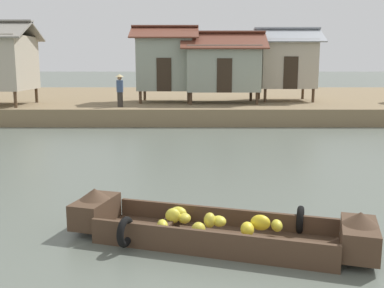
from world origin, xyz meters
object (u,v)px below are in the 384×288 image
at_px(banana_boat, 217,228).
at_px(stilt_house_mid_left, 167,62).
at_px(stilt_house_left, 0,62).
at_px(stilt_house_mid_right, 225,67).
at_px(vendor_person, 122,89).
at_px(stilt_house_right, 288,63).

relative_size(banana_boat, stilt_house_mid_left, 1.23).
distance_m(banana_boat, stilt_house_mid_left, 18.93).
distance_m(banana_boat, stilt_house_left, 19.97).
xyz_separation_m(stilt_house_left, stilt_house_mid_left, (8.69, 1.95, -0.04)).
bearing_deg(stilt_house_mid_right, banana_boat, -94.14).
height_order(stilt_house_mid_left, stilt_house_mid_right, stilt_house_mid_left).
relative_size(banana_boat, stilt_house_mid_right, 1.13).
distance_m(stilt_house_mid_left, vendor_person, 3.93).
bearing_deg(stilt_house_mid_right, stilt_house_mid_left, 171.94).
relative_size(stilt_house_mid_left, vendor_person, 2.59).
bearing_deg(stilt_house_left, stilt_house_mid_left, 12.66).
height_order(stilt_house_mid_right, stilt_house_right, stilt_house_right).
bearing_deg(stilt_house_mid_right, vendor_person, -154.62).
distance_m(stilt_house_left, stilt_house_right, 15.98).
height_order(stilt_house_left, stilt_house_right, stilt_house_left).
relative_size(stilt_house_mid_left, stilt_house_mid_right, 0.92).
distance_m(stilt_house_mid_right, stilt_house_right, 4.04).
relative_size(stilt_house_left, stilt_house_mid_right, 0.94).
height_order(stilt_house_mid_left, stilt_house_right, stilt_house_mid_left).
xyz_separation_m(banana_boat, vendor_person, (-4.07, 15.61, 1.53)).
relative_size(stilt_house_left, vendor_person, 2.66).
xyz_separation_m(banana_boat, stilt_house_left, (-10.61, 16.67, 2.89)).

